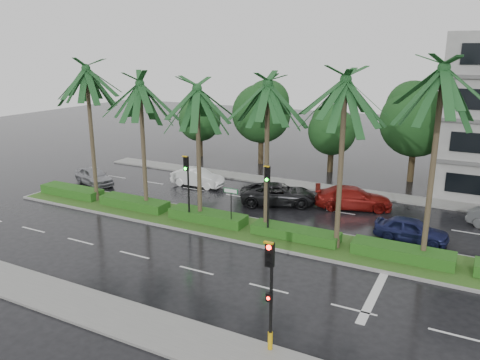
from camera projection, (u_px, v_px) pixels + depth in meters
The scene contains 17 objects.
ground at pixel (242, 237), 27.88m from camera, with size 120.00×120.00×0.00m, color black.
near_sidewalk at pixel (127, 320), 19.16m from camera, with size 40.00×2.40×0.12m, color slate.
far_sidewalk at pixel (310, 186), 38.10m from camera, with size 40.00×2.00×0.12m, color slate.
median at pixel (249, 230), 28.71m from camera, with size 36.00×4.00×0.15m.
hedge at pixel (249, 224), 28.61m from camera, with size 35.20×1.40×0.60m.
lane_markings at pixel (286, 249), 26.15m from camera, with size 34.00×13.06×0.01m.
palm_row at pixel (231, 90), 27.03m from camera, with size 26.30×4.20×10.61m.
signal_near at pixel (270, 292), 16.51m from camera, with size 0.34×0.45×4.36m.
signal_median_left at pixel (187, 179), 29.12m from camera, with size 0.34×0.42×4.36m.
signal_median_right at pixel (268, 191), 26.66m from camera, with size 0.34×0.42×4.36m.
street_sign at pixel (231, 198), 28.17m from camera, with size 0.95×0.09×2.60m.
bg_trees at pixel (346, 119), 41.04m from camera, with size 32.69×5.80×8.38m.
car_silver at pixel (94, 176), 38.51m from camera, with size 4.27×1.72×1.45m, color #96979D.
car_white at pixel (198, 178), 38.08m from camera, with size 4.40×1.53×1.45m, color white.
car_darkgrey at pixel (279, 194), 33.60m from camera, with size 5.48×2.53×1.52m, color black.
car_red at pixel (353, 198), 32.70m from camera, with size 5.30×2.15×1.54m, color maroon.
car_blue at pixel (411, 230), 27.08m from camera, with size 4.13×1.66×1.41m, color #191F4D.
Camera 1 is at (11.95, -23.04, 10.74)m, focal length 35.00 mm.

